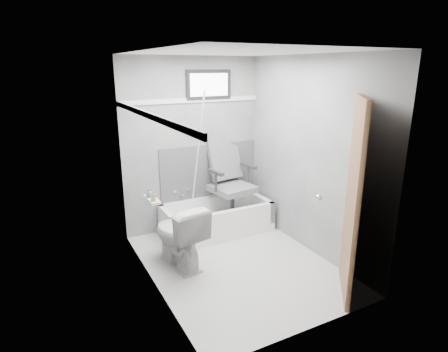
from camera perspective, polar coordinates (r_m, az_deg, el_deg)
floor at (r=4.58m, az=2.07°, el=-13.22°), size 2.60×2.60×0.00m
ceiling at (r=3.98m, az=2.44°, el=18.38°), size 2.60×2.60×0.00m
wall_back at (r=5.26m, az=-4.79°, el=4.68°), size 2.00×0.02×2.40m
wall_front at (r=3.11m, az=14.19°, el=-4.06°), size 2.00×0.02×2.40m
wall_left at (r=3.74m, az=-11.18°, el=-0.39°), size 0.02×2.60×2.40m
wall_right at (r=4.68m, az=12.96°, el=2.87°), size 0.02×2.60×2.40m
bathtub at (r=5.30m, az=-1.09°, el=-6.37°), size 1.50×0.70×0.42m
office_chair at (r=5.27m, az=1.30°, el=-1.02°), size 0.75×0.75×1.13m
toilet at (r=4.41m, az=-6.94°, el=-9.00°), size 0.57×0.84×0.76m
door at (r=3.88m, az=24.76°, el=-4.14°), size 0.78×0.78×2.00m
window at (r=5.24m, az=-2.35°, el=13.73°), size 0.66×0.04×0.40m
backerboard at (r=5.44m, az=-2.23°, el=0.79°), size 1.50×0.02×0.78m
trim_back at (r=5.16m, az=-4.90°, el=11.42°), size 2.00×0.02×0.06m
trim_left at (r=3.62m, az=-11.53°, el=9.08°), size 0.02×2.60×0.06m
pole at (r=5.06m, az=-4.13°, el=2.49°), size 0.02×0.58×1.88m
shelf at (r=4.06m, az=-10.90°, el=-3.52°), size 0.10×0.32×0.02m
soap_bottle_a at (r=3.96m, az=-10.75°, el=-3.01°), size 0.05×0.05×0.10m
soap_bottle_b at (r=4.09m, az=-11.32°, el=-2.50°), size 0.09×0.09×0.10m
faucet at (r=5.33m, az=-6.49°, el=-2.45°), size 0.26×0.10×0.16m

